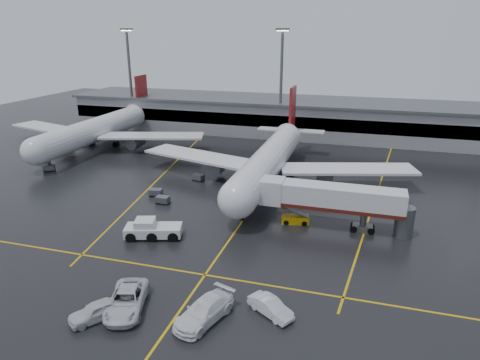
% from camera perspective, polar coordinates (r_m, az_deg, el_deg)
% --- Properties ---
extents(ground, '(220.00, 220.00, 0.00)m').
position_cam_1_polar(ground, '(66.61, 2.14, -2.87)').
color(ground, black).
rests_on(ground, ground).
extents(apron_line_centre, '(0.25, 90.00, 0.02)m').
position_cam_1_polar(apron_line_centre, '(66.61, 2.14, -2.86)').
color(apron_line_centre, gold).
rests_on(apron_line_centre, ground).
extents(apron_line_stop, '(60.00, 0.25, 0.02)m').
position_cam_1_polar(apron_line_stop, '(47.85, -4.66, -12.40)').
color(apron_line_stop, gold).
rests_on(apron_line_stop, ground).
extents(apron_line_left, '(9.99, 69.35, 0.02)m').
position_cam_1_polar(apron_line_left, '(82.11, -9.70, 1.20)').
color(apron_line_left, gold).
rests_on(apron_line_left, ground).
extents(apron_line_right, '(7.57, 69.64, 0.02)m').
position_cam_1_polar(apron_line_right, '(74.22, 17.73, -1.43)').
color(apron_line_right, gold).
rests_on(apron_line_right, ground).
extents(terminal, '(122.00, 19.00, 8.60)m').
position_cam_1_polar(terminal, '(110.77, 8.48, 8.25)').
color(terminal, gray).
rests_on(terminal, ground).
extents(light_mast_left, '(3.00, 1.20, 25.45)m').
position_cam_1_polar(light_mast_left, '(118.76, -14.37, 13.56)').
color(light_mast_left, '#595B60').
rests_on(light_mast_left, ground).
extents(light_mast_mid, '(3.00, 1.20, 25.45)m').
position_cam_1_polar(light_mast_mid, '(104.34, 5.48, 13.34)').
color(light_mast_mid, '#595B60').
rests_on(light_mast_mid, ground).
extents(main_airliner, '(48.80, 45.60, 14.10)m').
position_cam_1_polar(main_airliner, '(74.15, 4.07, 2.87)').
color(main_airliner, silver).
rests_on(main_airliner, ground).
extents(second_airliner, '(48.80, 45.60, 14.10)m').
position_cam_1_polar(second_airliner, '(101.75, -18.20, 6.46)').
color(second_airliner, silver).
rests_on(second_airliner, ground).
extents(jet_bridge, '(19.90, 3.40, 6.05)m').
position_cam_1_polar(jet_bridge, '(57.91, 12.13, -2.61)').
color(jet_bridge, silver).
rests_on(jet_bridge, ground).
extents(pushback_tractor, '(7.62, 4.88, 2.53)m').
position_cam_1_polar(pushback_tractor, '(56.31, -11.59, -6.47)').
color(pushback_tractor, silver).
rests_on(pushback_tractor, ground).
extents(belt_loader, '(3.87, 2.23, 2.32)m').
position_cam_1_polar(belt_loader, '(59.64, 7.34, -5.16)').
color(belt_loader, '#D2A009').
rests_on(belt_loader, ground).
extents(service_van_a, '(5.18, 7.64, 1.94)m').
position_cam_1_polar(service_van_a, '(43.47, -14.77, -15.14)').
color(service_van_a, silver).
rests_on(service_van_a, ground).
extents(service_van_b, '(4.70, 7.26, 1.96)m').
position_cam_1_polar(service_van_b, '(40.93, -4.76, -16.89)').
color(service_van_b, white).
rests_on(service_van_b, ground).
extents(service_van_c, '(4.89, 3.89, 1.56)m').
position_cam_1_polar(service_van_c, '(41.76, 4.06, -16.38)').
color(service_van_c, silver).
rests_on(service_van_c, ground).
extents(service_van_d, '(4.69, 5.17, 1.71)m').
position_cam_1_polar(service_van_d, '(43.08, -18.44, -16.09)').
color(service_van_d, silver).
rests_on(service_van_d, ground).
extents(baggage_cart_a, '(2.06, 1.39, 1.12)m').
position_cam_1_polar(baggage_cart_a, '(66.75, -10.19, -2.55)').
color(baggage_cart_a, '#595B60').
rests_on(baggage_cart_a, ground).
extents(baggage_cart_b, '(2.18, 1.61, 1.12)m').
position_cam_1_polar(baggage_cart_b, '(69.98, -11.08, -1.57)').
color(baggage_cart_b, '#595B60').
rests_on(baggage_cart_b, ground).
extents(baggage_cart_c, '(2.26, 1.76, 1.12)m').
position_cam_1_polar(baggage_cart_c, '(75.96, -5.56, 0.39)').
color(baggage_cart_c, '#595B60').
rests_on(baggage_cart_c, ground).
extents(baggage_cart_d, '(2.27, 1.78, 1.12)m').
position_cam_1_polar(baggage_cart_d, '(95.53, -24.56, 2.65)').
color(baggage_cart_d, '#595B60').
rests_on(baggage_cart_d, ground).
extents(baggage_cart_e, '(2.38, 2.09, 1.12)m').
position_cam_1_polar(baggage_cart_e, '(88.37, -23.94, 1.50)').
color(baggage_cart_e, '#595B60').
rests_on(baggage_cart_e, ground).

